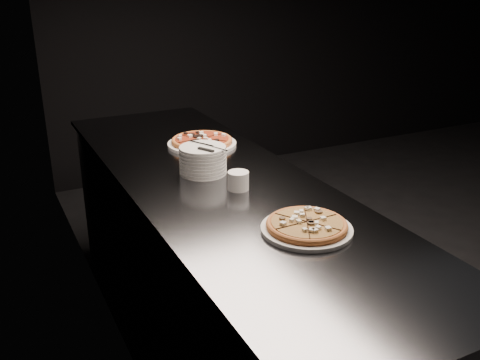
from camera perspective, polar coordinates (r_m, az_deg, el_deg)
name	(u,v)px	position (r m, az deg, el deg)	size (l,w,h in m)	color
wall_left	(120,68)	(1.94, -12.70, 11.53)	(0.02, 5.00, 2.80)	black
wall_back	(315,8)	(5.27, 7.96, 17.74)	(5.00, 0.02, 2.80)	black
counter	(220,277)	(2.39, -2.10, -10.33)	(0.74, 2.44, 0.92)	#5C5E64
pizza_mushroom	(307,226)	(1.76, 7.13, -4.90)	(0.30, 0.30, 0.03)	white
pizza_tomato	(202,142)	(2.62, -4.08, 4.11)	(0.34, 0.34, 0.04)	white
plate_stack	(203,160)	(2.24, -3.98, 2.14)	(0.19, 0.19, 0.12)	white
cutlery	(206,147)	(2.21, -3.68, 3.55)	(0.08, 0.20, 0.01)	silver
ramekin	(238,180)	(2.07, -0.18, -0.01)	(0.08, 0.08, 0.07)	white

